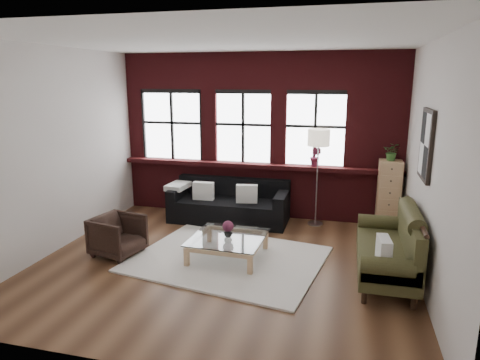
% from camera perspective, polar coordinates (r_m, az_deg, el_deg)
% --- Properties ---
extents(floor, '(5.50, 5.50, 0.00)m').
position_cam_1_polar(floor, '(6.56, -2.17, -10.96)').
color(floor, '#472B1A').
rests_on(floor, ground).
extents(ceiling, '(5.50, 5.50, 0.00)m').
position_cam_1_polar(ceiling, '(6.00, -2.46, 18.12)').
color(ceiling, white).
rests_on(ceiling, ground).
extents(wall_back, '(5.50, 0.00, 5.50)m').
position_cam_1_polar(wall_back, '(8.48, 2.52, 5.87)').
color(wall_back, beige).
rests_on(wall_back, ground).
extents(wall_front, '(5.50, 0.00, 5.50)m').
position_cam_1_polar(wall_front, '(3.82, -13.04, -3.73)').
color(wall_front, beige).
rests_on(wall_front, ground).
extents(wall_left, '(0.00, 5.00, 5.00)m').
position_cam_1_polar(wall_left, '(7.34, -23.39, 3.63)').
color(wall_left, beige).
rests_on(wall_left, ground).
extents(wall_right, '(0.00, 5.00, 5.00)m').
position_cam_1_polar(wall_right, '(5.93, 24.11, 1.49)').
color(wall_right, beige).
rests_on(wall_right, ground).
extents(brick_backwall, '(5.50, 0.12, 3.20)m').
position_cam_1_polar(brick_backwall, '(8.42, 2.43, 5.82)').
color(brick_backwall, '#4F1216').
rests_on(brick_backwall, floor).
extents(sill_ledge, '(5.50, 0.30, 0.08)m').
position_cam_1_polar(sill_ledge, '(8.43, 2.27, 1.97)').
color(sill_ledge, '#4F1216').
rests_on(sill_ledge, brick_backwall).
extents(window_left, '(1.38, 0.10, 1.50)m').
position_cam_1_polar(window_left, '(8.95, -8.98, 7.09)').
color(window_left, black).
rests_on(window_left, brick_backwall).
extents(window_mid, '(1.38, 0.10, 1.50)m').
position_cam_1_polar(window_mid, '(8.48, 0.46, 6.91)').
color(window_mid, black).
rests_on(window_mid, brick_backwall).
extents(window_right, '(1.38, 0.10, 1.50)m').
position_cam_1_polar(window_right, '(8.26, 9.99, 6.54)').
color(window_right, black).
rests_on(window_right, brick_backwall).
extents(wall_poster, '(0.05, 0.74, 0.94)m').
position_cam_1_polar(wall_poster, '(6.18, 23.60, 4.33)').
color(wall_poster, black).
rests_on(wall_poster, wall_right).
extents(shag_rug, '(3.08, 2.60, 0.03)m').
position_cam_1_polar(shag_rug, '(6.65, -1.63, -10.47)').
color(shag_rug, beige).
rests_on(shag_rug, floor).
extents(dark_sofa, '(2.25, 0.91, 0.82)m').
position_cam_1_polar(dark_sofa, '(8.26, -1.47, -2.78)').
color(dark_sofa, black).
rests_on(dark_sofa, floor).
extents(pillow_a, '(0.40, 0.15, 0.34)m').
position_cam_1_polar(pillow_a, '(8.25, -4.90, -1.45)').
color(pillow_a, silver).
rests_on(pillow_a, dark_sofa).
extents(pillow_b, '(0.42, 0.21, 0.34)m').
position_cam_1_polar(pillow_b, '(8.02, 0.91, -1.84)').
color(pillow_b, silver).
rests_on(pillow_b, dark_sofa).
extents(vintage_settee, '(0.84, 1.89, 1.01)m').
position_cam_1_polar(vintage_settee, '(6.26, 18.91, -7.94)').
color(vintage_settee, '#363419').
rests_on(vintage_settee, floor).
extents(pillow_settee, '(0.18, 0.39, 0.34)m').
position_cam_1_polar(pillow_settee, '(5.68, 18.61, -8.96)').
color(pillow_settee, silver).
rests_on(pillow_settee, vintage_settee).
extents(armchair, '(0.82, 0.80, 0.63)m').
position_cam_1_polar(armchair, '(6.99, -15.98, -7.15)').
color(armchair, black).
rests_on(armchair, floor).
extents(coffee_table, '(1.12, 1.12, 0.36)m').
position_cam_1_polar(coffee_table, '(6.64, -1.60, -9.02)').
color(coffee_table, tan).
rests_on(coffee_table, shag_rug).
extents(vase, '(0.16, 0.16, 0.13)m').
position_cam_1_polar(vase, '(6.55, -1.61, -7.02)').
color(vase, '#B2B2B2').
rests_on(vase, coffee_table).
extents(flowers, '(0.17, 0.17, 0.17)m').
position_cam_1_polar(flowers, '(6.52, -1.61, -6.19)').
color(flowers, maroon).
rests_on(flowers, vase).
extents(drawer_chest, '(0.40, 0.40, 1.29)m').
position_cam_1_polar(drawer_chest, '(8.17, 19.18, -1.99)').
color(drawer_chest, tan).
rests_on(drawer_chest, floor).
extents(potted_plant_top, '(0.34, 0.31, 0.32)m').
position_cam_1_polar(potted_plant_top, '(8.01, 19.62, 3.56)').
color(potted_plant_top, '#2D5923').
rests_on(potted_plant_top, drawer_chest).
extents(floor_lamp, '(0.40, 0.40, 1.96)m').
position_cam_1_polar(floor_lamp, '(8.05, 10.26, 0.79)').
color(floor_lamp, '#A5A5A8').
rests_on(floor_lamp, floor).
extents(sill_plant, '(0.26, 0.24, 0.38)m').
position_cam_1_polar(sill_plant, '(8.20, 10.05, 3.11)').
color(sill_plant, maroon).
rests_on(sill_plant, sill_ledge).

